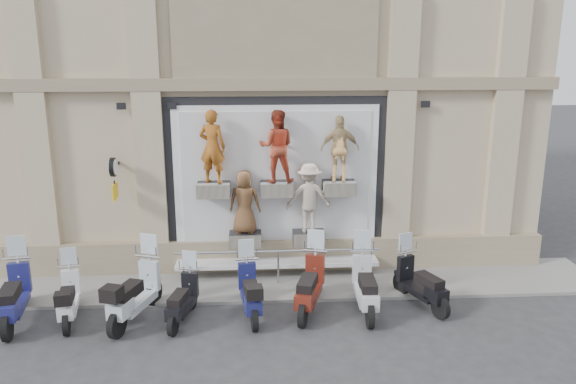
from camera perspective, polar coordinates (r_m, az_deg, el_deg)
name	(u,v)px	position (r m, az deg, el deg)	size (l,w,h in m)	color
ground	(283,324)	(12.26, -0.55, -13.27)	(90.00, 90.00, 0.00)	#2F2F32
sidewalk	(278,282)	(14.13, -1.01, -9.17)	(16.00, 2.20, 0.08)	gray
building	(270,38)	(17.85, -1.84, 15.41)	(14.00, 8.60, 12.00)	tan
shop_vitrine	(280,183)	(13.98, -0.86, 0.88)	(5.60, 0.83, 4.30)	black
guard_rail	(278,268)	(13.88, -1.00, -7.73)	(5.06, 0.10, 0.93)	#9EA0A5
clock_sign_bracket	(114,173)	(14.02, -17.28, 1.85)	(0.10, 0.80, 1.02)	black
scooter_a	(12,285)	(13.29, -26.21, -8.48)	(0.62, 2.12, 1.73)	navy
scooter_b	(68,289)	(12.97, -21.47, -9.16)	(0.52, 1.79, 1.46)	white
scooter_c	(135,283)	(12.49, -15.32, -8.89)	(0.62, 2.13, 1.73)	#ACB5BA
scooter_d	(182,291)	(12.29, -10.71, -9.85)	(0.50, 1.72, 1.39)	black
scooter_e	(250,283)	(12.32, -3.89, -9.16)	(0.56, 1.90, 1.55)	#161A4F
scooter_f	(310,276)	(12.47, 2.24, -8.49)	(0.61, 2.08, 1.69)	#59190F
scooter_g	(366,276)	(12.57, 7.91, -8.46)	(0.60, 2.07, 1.68)	#AFB3B7
scooter_h	(421,274)	(13.08, 13.38, -8.09)	(0.56, 1.91, 1.55)	black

